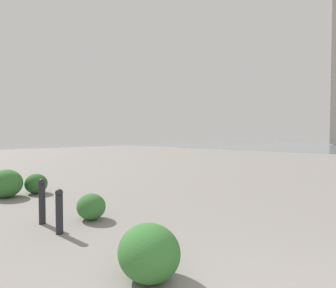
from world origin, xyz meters
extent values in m
cylinder|color=#232328|center=(4.34, -0.56, 0.34)|extent=(0.12, 0.12, 0.67)
sphere|color=#232328|center=(4.34, -0.56, 0.71)|extent=(0.13, 0.13, 0.13)
cylinder|color=#232328|center=(5.08, -0.55, 0.38)|extent=(0.12, 0.12, 0.77)
sphere|color=#232328|center=(5.08, -0.55, 0.81)|extent=(0.13, 0.13, 0.13)
ellipsoid|color=#387533|center=(8.04, -0.69, 0.38)|extent=(0.90, 0.81, 0.76)
ellipsoid|color=#2D6628|center=(7.96, -1.43, 0.29)|extent=(0.68, 0.61, 0.57)
ellipsoid|color=#387533|center=(2.15, -0.67, 0.33)|extent=(0.77, 0.70, 0.66)
ellipsoid|color=#387533|center=(4.65, -1.34, 0.26)|extent=(0.61, 0.55, 0.52)
camera|label=1|loc=(-0.13, 1.33, 1.69)|focal=28.18mm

